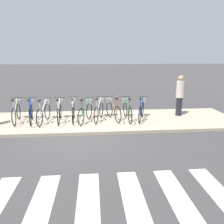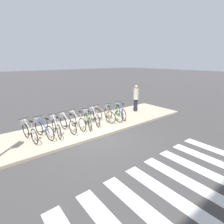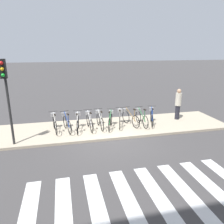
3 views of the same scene
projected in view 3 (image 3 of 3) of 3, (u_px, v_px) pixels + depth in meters
The scene contains 14 objects.
ground_plane at pixel (111, 140), 10.17m from camera, with size 120.00×120.00×0.00m, color #423F3F.
sidewalk at pixel (105, 128), 11.58m from camera, with size 13.29×3.06×0.12m.
parked_bicycle_0 at pixel (55, 123), 10.91m from camera, with size 0.46×1.61×0.99m.
parked_bicycle_1 at pixel (67, 122), 10.97m from camera, with size 0.50×1.59×0.99m.
parked_bicycle_2 at pixel (78, 122), 11.01m from camera, with size 0.46×1.61×0.99m.
parked_bicycle_3 at pixel (89, 121), 11.20m from camera, with size 0.46×1.62×0.99m.
parked_bicycle_4 at pixel (100, 119), 11.40m from camera, with size 0.46×1.62×0.99m.
parked_bicycle_5 at pixel (110, 120), 11.35m from camera, with size 0.65×1.54×0.99m.
parked_bicycle_6 at pixel (120, 118), 11.64m from camera, with size 0.57×1.57×0.99m.
parked_bicycle_7 at pixel (130, 117), 11.77m from camera, with size 0.61×1.56×0.99m.
parked_bicycle_8 at pixel (141, 117), 11.77m from camera, with size 0.46×1.62×0.99m.
parked_bicycle_9 at pixel (152, 116), 11.93m from camera, with size 0.66×1.54×0.99m.
pedestrian at pixel (178, 103), 12.60m from camera, with size 0.34×0.34×1.79m.
traffic_light at pixel (6, 85), 8.69m from camera, with size 0.24×0.40×3.63m.
Camera 3 is at (-2.09, -9.14, 4.16)m, focal length 35.00 mm.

